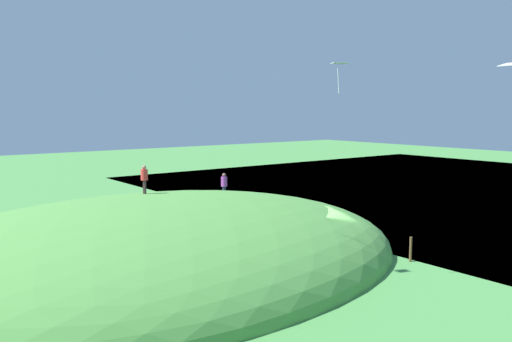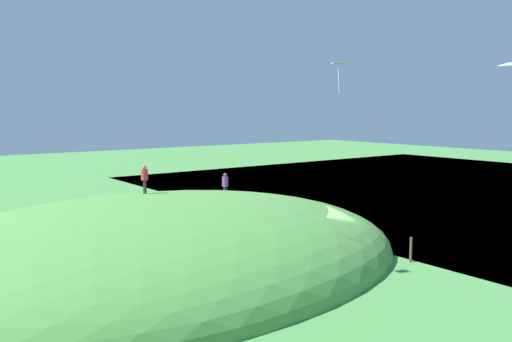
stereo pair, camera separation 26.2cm
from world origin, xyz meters
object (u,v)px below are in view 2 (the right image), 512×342
Objects in this scene: person_near_shore at (145,176)px; kite_3 at (340,65)px; person_with_child at (225,183)px; mooring_post at (411,250)px.

person_near_shore is 0.92× the size of kite_3.
person_with_child is (-8.10, -4.29, -1.53)m from person_near_shore.
person_with_child is 1.06× the size of kite_3.
kite_3 is (-9.55, 5.24, 6.08)m from person_near_shore.
mooring_post is (-2.73, 13.75, -2.31)m from person_with_child.
person_near_shore is 14.89m from mooring_post.
mooring_post is at bearing -92.80° from person_with_child.
mooring_post is at bearing 106.79° from kite_3.
person_with_child is at bearing -78.78° from mooring_post.
person_with_child is 12.28m from kite_3.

